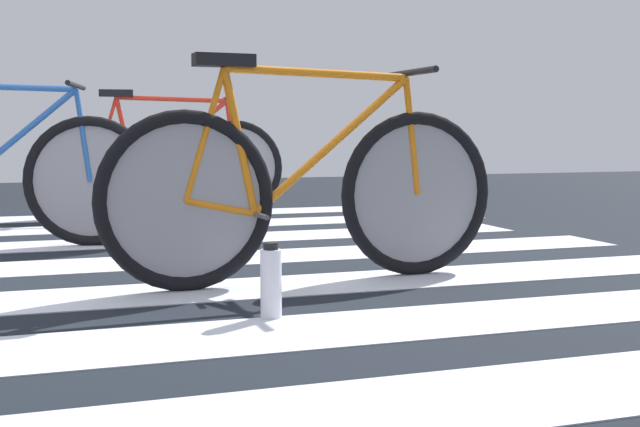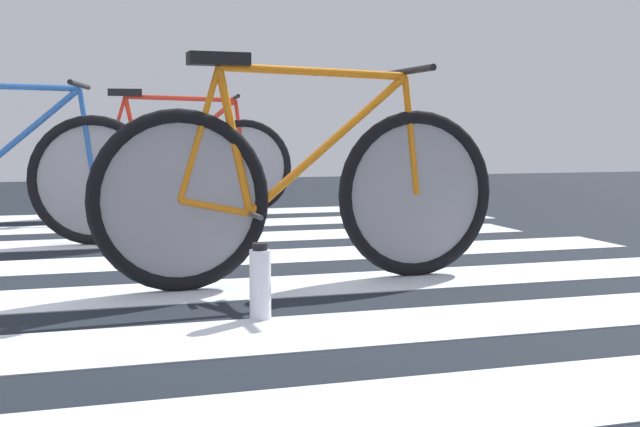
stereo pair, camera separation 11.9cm
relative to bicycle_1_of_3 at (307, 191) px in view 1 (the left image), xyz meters
name	(u,v)px [view 1 (the left image)]	position (x,y,z in m)	size (l,w,h in m)	color
ground	(130,272)	(-0.68, 0.54, -0.40)	(18.00, 14.00, 0.02)	black
crosswalk_markings	(127,264)	(-0.68, 0.72, -0.38)	(5.44, 4.97, 0.00)	silver
bicycle_1_of_3	(307,191)	(0.00, 0.00, 0.00)	(1.74, 0.52, 0.93)	black
bicycle_3_of_3	(166,165)	(-0.20, 2.86, 0.00)	(1.73, 0.52, 0.93)	black
water_bottle	(271,282)	(-0.31, -0.59, -0.26)	(0.07, 0.07, 0.26)	silver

